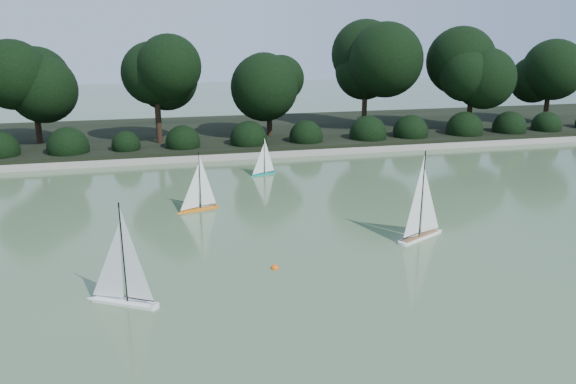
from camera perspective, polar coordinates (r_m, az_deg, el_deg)
The scene contains 10 objects.
ground at distance 10.15m, azimuth 6.44°, elevation -7.04°, with size 80.00×80.00×0.00m, color #3E5633.
pond_coping at distance 18.46m, azimuth -3.32°, elevation 3.76°, with size 40.00×0.35×0.18m, color gray.
far_bank at distance 22.32m, azimuth -5.28°, elevation 5.97°, with size 40.00×8.00×0.30m, color black.
tree_line at distance 20.73m, azimuth -1.32°, elevation 12.22°, with size 26.31×3.93×4.39m.
shrub_hedge at distance 19.26m, azimuth -3.85°, elevation 5.34°, with size 29.10×1.10×1.10m.
sailboat_white_a at distance 8.89m, azimuth -16.88°, elevation -9.19°, with size 1.15×0.78×1.71m.
sailboat_white_b at distance 11.49m, azimuth 13.67°, elevation -3.08°, with size 1.31×0.80×1.89m.
sailboat_orange at distance 13.01m, azimuth -9.34°, elevation -0.93°, with size 1.04×0.47×1.44m.
sailboat_teal at distance 16.15m, azimuth -2.67°, elevation 2.38°, with size 0.85×0.40×1.18m.
race_buoy at distance 9.81m, azimuth -1.35°, elevation -7.77°, with size 0.14×0.14×0.14m, color #F3580C.
Camera 1 is at (-3.37, -8.74, 3.91)m, focal length 35.00 mm.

